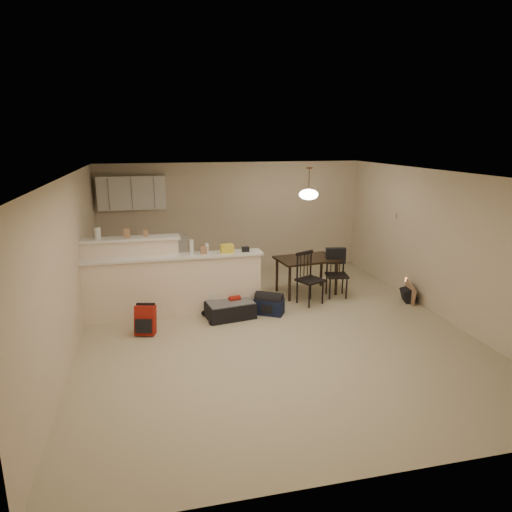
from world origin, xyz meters
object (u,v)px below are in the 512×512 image
object	(u,v)px
dining_chair_far	(337,274)
suitcase	(230,310)
pendant_lamp	(309,194)
red_backpack	(145,320)
dining_chair_near	(310,279)
black_daypack	(408,295)
navy_duffel	(269,306)
dining_table	(307,262)

from	to	relation	value
dining_chair_far	suitcase	size ratio (longest dim) A/B	1.14
pendant_lamp	red_backpack	distance (m)	3.82
dining_chair_near	dining_chair_far	xyz separation A→B (m)	(0.64, 0.25, -0.03)
dining_chair_far	black_daypack	distance (m)	1.39
dining_chair_far	red_backpack	distance (m)	3.77
suitcase	black_daypack	distance (m)	3.44
red_backpack	black_daypack	world-z (taller)	red_backpack
dining_chair_near	red_backpack	size ratio (longest dim) A/B	2.10
pendant_lamp	dining_chair_near	xyz separation A→B (m)	(-0.13, -0.59, -1.50)
pendant_lamp	suitcase	world-z (taller)	pendant_lamp
dining_chair_far	navy_duffel	xyz separation A→B (m)	(-1.51, -0.59, -0.32)
dining_chair_far	navy_duffel	size ratio (longest dim) A/B	1.83
dining_chair_far	red_backpack	world-z (taller)	dining_chair_far
pendant_lamp	navy_duffel	world-z (taller)	pendant_lamp
navy_duffel	black_daypack	xyz separation A→B (m)	(2.73, 0.00, -0.01)
dining_chair_near	red_backpack	bearing A→B (deg)	168.87
red_backpack	navy_duffel	distance (m)	2.16
red_backpack	pendant_lamp	bearing A→B (deg)	36.76
dining_chair_far	pendant_lamp	bearing A→B (deg)	155.98
dining_table	black_daypack	size ratio (longest dim) A/B	4.19
dining_chair_far	navy_duffel	bearing A→B (deg)	-149.34
black_daypack	navy_duffel	bearing A→B (deg)	105.63
suitcase	dining_chair_near	bearing A→B (deg)	2.38
dining_chair_far	suitcase	world-z (taller)	dining_chair_far
dining_chair_near	black_daypack	world-z (taller)	dining_chair_near
dining_chair_near	dining_chair_far	size ratio (longest dim) A/B	1.06
red_backpack	black_daypack	size ratio (longest dim) A/B	1.56
dining_table	red_backpack	xyz separation A→B (m)	(-3.13, -1.30, -0.41)
dining_chair_near	navy_duffel	size ratio (longest dim) A/B	1.94
black_daypack	red_backpack	bearing A→B (deg)	110.08
dining_table	dining_chair_near	xyz separation A→B (m)	(-0.13, -0.59, -0.15)
dining_table	pendant_lamp	world-z (taller)	pendant_lamp
pendant_lamp	black_daypack	xyz separation A→B (m)	(1.73, -0.92, -1.86)
red_backpack	dining_chair_near	bearing A→B (deg)	27.56
navy_duffel	black_daypack	distance (m)	2.73
dining_table	dining_chair_near	distance (m)	0.62
dining_table	dining_chair_far	world-z (taller)	dining_chair_far
dining_chair_near	black_daypack	bearing A→B (deg)	-34.74
dining_chair_near	black_daypack	distance (m)	1.92
suitcase	navy_duffel	size ratio (longest dim) A/B	1.60
dining_table	dining_chair_far	size ratio (longest dim) A/B	1.36
dining_table	pendant_lamp	distance (m)	1.35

